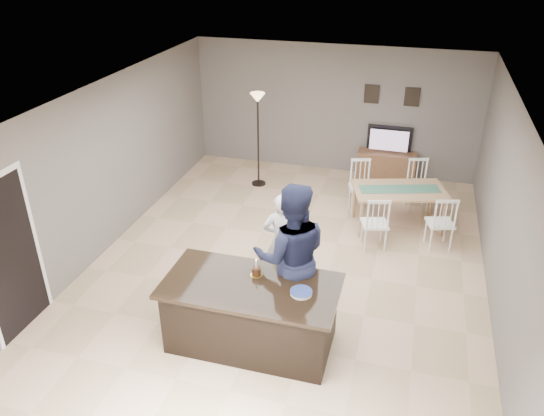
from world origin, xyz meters
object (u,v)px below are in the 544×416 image
(plate_stack, at_px, (301,292))
(man, at_px, (291,257))
(kitchen_island, at_px, (251,313))
(tv_console, at_px, (386,166))
(dining_table, at_px, (399,196))
(woman, at_px, (283,242))
(birthday_cake, at_px, (256,271))
(floor_lamp, at_px, (258,115))
(television, at_px, (389,140))

(plate_stack, bearing_deg, man, 114.79)
(kitchen_island, xyz_separation_m, plate_stack, (0.63, -0.02, 0.47))
(kitchen_island, distance_m, tv_console, 5.70)
(plate_stack, relative_size, dining_table, 0.13)
(man, bearing_deg, woman, -84.27)
(tv_console, distance_m, dining_table, 2.07)
(tv_console, bearing_deg, man, -99.42)
(tv_console, xyz_separation_m, birthday_cake, (-1.19, -5.37, 0.66))
(tv_console, xyz_separation_m, plate_stack, (-0.57, -5.59, 0.62))
(dining_table, relative_size, floor_lamp, 1.10)
(tv_console, relative_size, television, 1.31)
(television, bearing_deg, man, 80.70)
(tv_console, height_order, dining_table, dining_table)
(kitchen_island, relative_size, birthday_cake, 9.14)
(kitchen_island, distance_m, dining_table, 3.89)
(woman, xyz_separation_m, man, (0.30, -0.70, 0.25))
(birthday_cake, relative_size, dining_table, 0.11)
(man, bearing_deg, television, -116.37)
(dining_table, height_order, floor_lamp, floor_lamp)
(tv_console, distance_m, woman, 4.49)
(dining_table, xyz_separation_m, floor_lamp, (-2.88, 1.04, 0.89))
(kitchen_island, height_order, television, television)
(birthday_cake, relative_size, floor_lamp, 0.12)
(dining_table, bearing_deg, man, -128.45)
(tv_console, height_order, birthday_cake, birthday_cake)
(plate_stack, relative_size, floor_lamp, 0.14)
(kitchen_island, relative_size, floor_lamp, 1.12)
(television, bearing_deg, kitchen_island, 77.99)
(birthday_cake, distance_m, floor_lamp, 4.62)
(tv_console, height_order, man, man)
(dining_table, bearing_deg, kitchen_island, -130.49)
(kitchen_island, height_order, tv_console, kitchen_island)
(tv_console, bearing_deg, plate_stack, -95.81)
(television, height_order, birthday_cake, birthday_cake)
(tv_console, distance_m, floor_lamp, 2.95)
(television, distance_m, plate_stack, 5.69)
(man, height_order, floor_lamp, man)
(woman, relative_size, birthday_cake, 6.55)
(plate_stack, bearing_deg, television, 84.26)
(man, relative_size, dining_table, 0.96)
(man, bearing_deg, birthday_cake, 27.02)
(man, height_order, dining_table, man)
(tv_console, bearing_deg, dining_table, -79.87)
(kitchen_island, relative_size, plate_stack, 8.06)
(floor_lamp, bearing_deg, woman, -67.48)
(woman, relative_size, man, 0.76)
(dining_table, distance_m, floor_lamp, 3.19)
(birthday_cake, height_order, dining_table, birthday_cake)
(kitchen_island, bearing_deg, floor_lamp, 105.97)
(woman, xyz_separation_m, birthday_cake, (-0.06, -1.05, 0.19))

